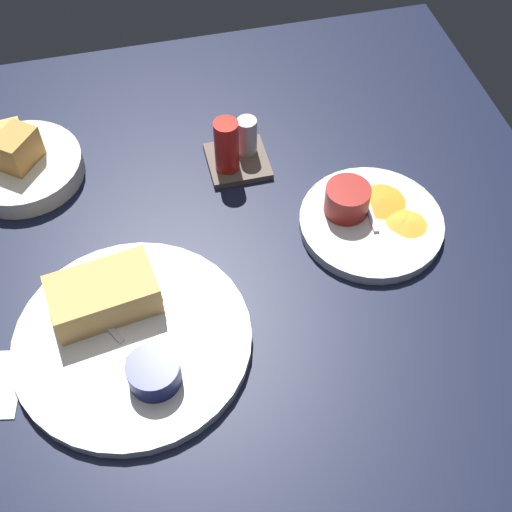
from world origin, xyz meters
The scene contains 11 objects.
ground_plane centered at (0.00, 0.00, -1.50)cm, with size 110.00×110.00×3.00cm, color black.
plate_sandwich_main centered at (-8.39, -5.35, 0.80)cm, with size 29.36×29.36×1.60cm, color silver.
sandwich_half_near centered at (-10.87, -0.35, 4.00)cm, with size 14.14×9.41×4.80cm.
ramekin_dark_sauce centered at (-6.42, -11.66, 3.40)cm, with size 6.26×6.26×3.32cm.
spoon_by_dark_ramekin centered at (-8.93, -7.12, 1.96)cm, with size 6.08×9.34×0.80cm.
plate_chips_companion centered at (26.46, 5.55, 0.80)cm, with size 20.13×20.13×1.60cm, color silver.
ramekin_light_gravy centered at (23.44, 8.07, 3.88)cm, with size 6.24×6.24×4.26cm.
spoon_by_gravy_ramekin centered at (26.82, 10.00, 1.96)cm, with size 2.45×9.94×0.80cm.
plantain_chip_scatter centered at (29.94, 5.99, 1.90)cm, with size 9.94×12.62×0.60cm.
bread_basket_rear centered at (-20.55, 27.37, 2.33)cm, with size 17.57×17.57×8.08cm.
condiment_caddy centered at (10.59, 21.81, 3.41)cm, with size 9.00×9.00×9.50cm.
Camera 1 is at (-3.37, -49.14, 73.30)cm, focal length 47.19 mm.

